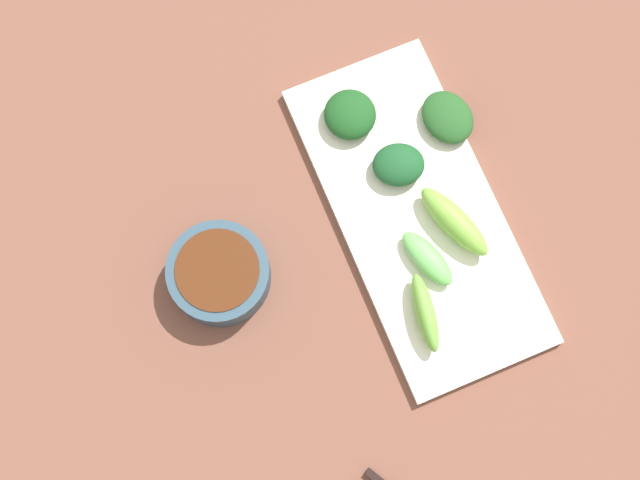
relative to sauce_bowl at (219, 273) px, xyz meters
The scene contains 9 objects.
tabletop 0.11m from the sauce_bowl, 16.44° to the right, with size 2.10×2.10×0.02m, color brown.
sauce_bowl is the anchor object (origin of this frame).
serving_plate 0.22m from the sauce_bowl, ahead, with size 0.17×0.37×0.01m, color silver.
broccoli_leafy_0 0.23m from the sauce_bowl, ahead, with size 0.06×0.05×0.03m, color #194E26.
broccoli_leafy_1 0.23m from the sauce_bowl, 29.08° to the left, with size 0.06×0.06×0.03m, color #184B1C.
broccoli_stalk_2 0.22m from the sauce_bowl, 18.47° to the right, with size 0.03×0.07×0.02m, color #67B85B.
broccoli_stalk_3 0.26m from the sauce_bowl, 10.19° to the right, with size 0.03×0.10×0.03m, color #78B540.
broccoli_stalk_4 0.22m from the sauce_bowl, 33.79° to the right, with size 0.02×0.08×0.03m, color #69AB3E.
broccoli_leafy_5 0.30m from the sauce_bowl, 12.65° to the left, with size 0.05×0.06×0.02m, color #215120.
Camera 1 is at (-0.08, -0.18, 0.97)m, focal length 50.52 mm.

